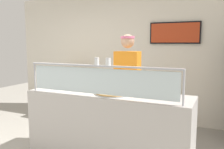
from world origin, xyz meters
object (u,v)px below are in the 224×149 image
object	(u,v)px
pizza_tray	(113,93)
pizza_box_stack	(70,75)
worker_figure	(127,83)
pepper_flake_shaker	(108,62)
parmesan_shaker	(97,62)
pizza_server	(110,91)

from	to	relation	value
pizza_tray	pizza_box_stack	distance (m)	2.31
worker_figure	pepper_flake_shaker	bearing A→B (deg)	-85.02
pizza_tray	pepper_flake_shaker	world-z (taller)	pepper_flake_shaker
pepper_flake_shaker	pizza_box_stack	size ratio (longest dim) A/B	0.18
parmesan_shaker	pizza_box_stack	distance (m)	2.45
pizza_tray	pizza_server	size ratio (longest dim) A/B	1.78
parmesan_shaker	pizza_server	bearing A→B (deg)	70.90
pepper_flake_shaker	pizza_tray	bearing A→B (deg)	100.44
pizza_server	pizza_box_stack	bearing A→B (deg)	123.35
pizza_box_stack	pepper_flake_shaker	bearing A→B (deg)	-44.46
pizza_server	parmesan_shaker	bearing A→B (deg)	-124.02
pizza_tray	pizza_server	bearing A→B (deg)	-147.25
pizza_server	pepper_flake_shaker	distance (m)	0.47
pizza_server	pizza_box_stack	size ratio (longest dim) A/B	0.56
pizza_server	pizza_tray	bearing A→B (deg)	17.83
pizza_tray	worker_figure	size ratio (longest dim) A/B	0.28
pizza_server	worker_figure	bearing A→B (deg)	74.70
pepper_flake_shaker	pizza_server	bearing A→B (deg)	108.58
pepper_flake_shaker	worker_figure	bearing A→B (deg)	94.98
parmesan_shaker	worker_figure	distance (m)	0.93
parmesan_shaker	worker_figure	size ratio (longest dim) A/B	0.05
pizza_box_stack	parmesan_shaker	bearing A→B (deg)	-47.07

